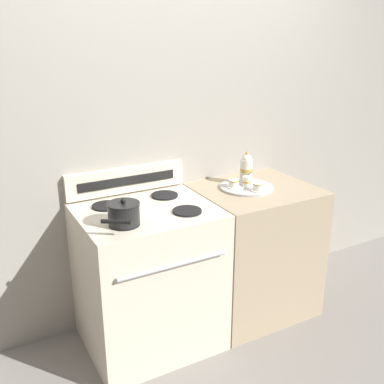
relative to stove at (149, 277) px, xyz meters
name	(u,v)px	position (x,y,z in m)	size (l,w,h in m)	color
ground_plane	(202,321)	(0.39, 0.00, -0.46)	(6.00, 6.00, 0.00)	gray
wall_back	(177,156)	(0.39, 0.36, 0.64)	(6.00, 0.05, 2.20)	#9E998E
stove	(149,277)	(0.00, 0.00, 0.00)	(0.80, 0.70, 0.92)	beige
control_panel	(126,180)	(0.00, 0.31, 0.55)	(0.78, 0.05, 0.16)	beige
side_counter	(253,250)	(0.79, 0.00, 0.00)	(0.76, 0.67, 0.91)	tan
saucepan	(124,213)	(-0.19, -0.15, 0.52)	(0.25, 0.27, 0.14)	black
serving_tray	(247,187)	(0.74, 0.03, 0.46)	(0.36, 0.36, 0.01)	#B2B2B7
teapot	(246,168)	(0.78, 0.10, 0.57)	(0.09, 0.14, 0.21)	white
teacup_left	(258,187)	(0.75, -0.08, 0.49)	(0.10, 0.10, 0.05)	white
teacup_right	(234,184)	(0.65, 0.06, 0.49)	(0.10, 0.10, 0.05)	white
creamer_jug	(247,181)	(0.74, 0.03, 0.50)	(0.06, 0.06, 0.07)	white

